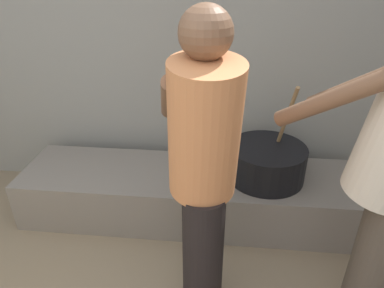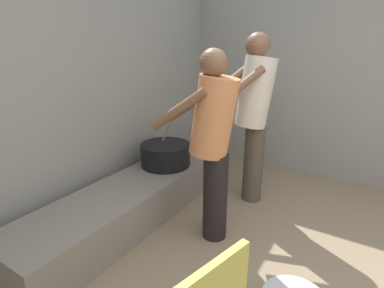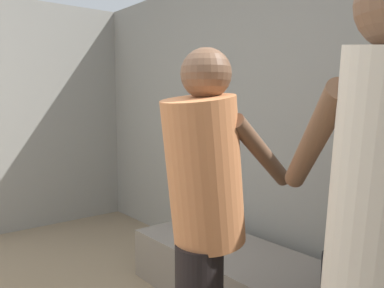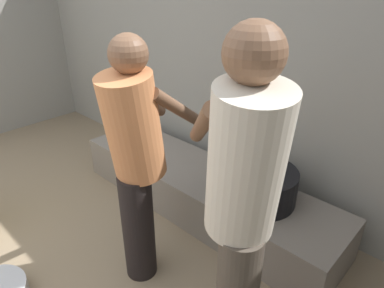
# 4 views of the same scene
# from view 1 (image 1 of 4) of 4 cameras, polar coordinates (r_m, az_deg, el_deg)

# --- Properties ---
(block_enclosure_rear) EXTENTS (5.13, 0.20, 2.32)m
(block_enclosure_rear) POSITION_cam_1_polar(r_m,az_deg,el_deg) (2.65, -9.07, 16.92)
(block_enclosure_rear) COLOR gray
(block_enclosure_rear) RESTS_ON ground_plane
(hearth_ledge) EXTENTS (2.34, 0.60, 0.35)m
(hearth_ledge) POSITION_cam_1_polar(r_m,az_deg,el_deg) (2.50, -0.59, -8.28)
(hearth_ledge) COLOR slate
(hearth_ledge) RESTS_ON ground_plane
(cooking_pot_main) EXTENTS (0.51, 0.51, 0.69)m
(cooking_pot_main) POSITION_cam_1_polar(r_m,az_deg,el_deg) (2.35, 12.27, -2.95)
(cooking_pot_main) COLOR black
(cooking_pot_main) RESTS_ON hearth_ledge
(cook_in_orange_shirt) EXTENTS (0.44, 0.69, 1.53)m
(cook_in_orange_shirt) POSITION_cam_1_polar(r_m,az_deg,el_deg) (1.49, 1.93, -3.74)
(cook_in_orange_shirt) COLOR black
(cook_in_orange_shirt) RESTS_ON ground_plane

